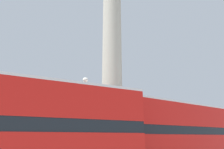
{
  "coord_description": "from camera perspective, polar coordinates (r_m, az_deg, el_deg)",
  "views": [
    {
      "loc": [
        -8.37,
        -14.48,
        2.07
      ],
      "look_at": [
        0.0,
        0.0,
        7.31
      ],
      "focal_mm": 32.0,
      "sensor_mm": 36.0,
      "label": 1
    }
  ],
  "objects": [
    {
      "name": "bus_a",
      "position": [
        15.54,
        16.81,
        -15.28
      ],
      "size": [
        10.97,
        3.55,
        4.44
      ],
      "rotation": [
        0.0,
        0.0,
        0.08
      ],
      "color": "red",
      "rests_on": "ground_plane"
    },
    {
      "name": "monument_column",
      "position": [
        17.83,
        0.0,
        2.84
      ],
      "size": [
        4.54,
        4.54,
        22.66
      ],
      "color": "#A39E8E",
      "rests_on": "ground_plane"
    },
    {
      "name": "equestrian_statue",
      "position": [
        24.63,
        13.13,
        -18.15
      ],
      "size": [
        3.88,
        3.4,
        5.56
      ],
      "rotation": [
        0.0,
        0.0,
        -0.41
      ],
      "color": "#A39E8E",
      "rests_on": "ground_plane"
    },
    {
      "name": "bus_b",
      "position": [
        9.33,
        -26.63,
        -13.41
      ],
      "size": [
        11.53,
        3.13,
        4.4
      ],
      "rotation": [
        0.0,
        0.0,
        -0.05
      ],
      "color": "red",
      "rests_on": "ground_plane"
    },
    {
      "name": "street_lamp",
      "position": [
        14.0,
        -8.11,
        -12.64
      ],
      "size": [
        0.37,
        0.37,
        6.17
      ],
      "color": "black",
      "rests_on": "ground_plane"
    }
  ]
}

